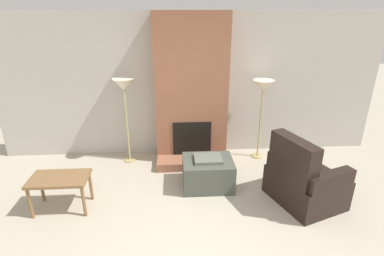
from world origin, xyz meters
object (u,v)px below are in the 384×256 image
ottoman (208,172)px  floor_lamp_right (263,90)px  armchair (302,182)px  floor_lamp_left (124,89)px  side_table (60,182)px

ottoman → floor_lamp_right: 1.77m
armchair → ottoman: bearing=48.7°
ottoman → armchair: (1.29, -0.50, 0.09)m
ottoman → floor_lamp_left: size_ratio=0.50×
armchair → floor_lamp_right: 1.76m
ottoman → floor_lamp_right: floor_lamp_right is taller
floor_lamp_right → ottoman: bearing=-138.4°
armchair → side_table: size_ratio=1.48×
armchair → floor_lamp_left: bearing=41.2°
armchair → floor_lamp_right: (-0.24, 1.44, 0.98)m
side_table → floor_lamp_left: bearing=61.6°
armchair → floor_lamp_left: 3.18m
ottoman → side_table: (-2.09, -0.44, 0.19)m
ottoman → floor_lamp_left: (-1.34, 0.94, 1.13)m
floor_lamp_left → floor_lamp_right: (2.40, 0.00, -0.06)m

